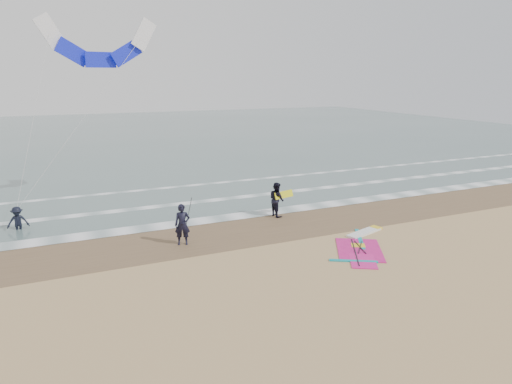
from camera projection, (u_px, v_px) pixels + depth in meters
name	position (u px, v px, depth m)	size (l,w,h in m)	color
ground	(313.00, 272.00, 18.34)	(120.00, 120.00, 0.00)	tan
sea_water	(127.00, 135.00, 60.84)	(120.00, 80.00, 0.02)	#47605E
wet_sand_band	(253.00, 228.00, 23.66)	(120.00, 5.00, 0.01)	brown
foam_waterline	(224.00, 206.00, 27.58)	(120.00, 9.15, 0.02)	white
windsurf_rig	(362.00, 245.00, 21.23)	(4.80, 4.55, 0.12)	white
person_standing	(182.00, 225.00, 21.13)	(0.71, 0.47, 1.95)	black
person_walking	(277.00, 199.00, 25.50)	(0.94, 0.73, 1.94)	black
person_wading	(17.00, 215.00, 23.16)	(1.03, 0.59, 1.59)	black
held_pole	(188.00, 215.00, 21.14)	(0.17, 0.86, 1.82)	black
carried_kiteboard	(284.00, 195.00, 25.50)	(1.30, 0.51, 0.39)	yellow
surf_kite	(99.00, 47.00, 26.19)	(8.43, 3.83, 10.02)	white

